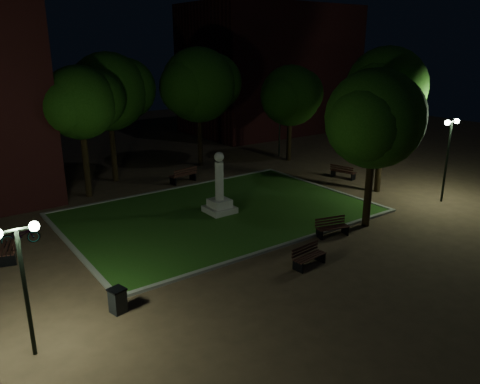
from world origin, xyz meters
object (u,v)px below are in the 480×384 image
object	(u,v)px
bench_far_side	(184,176)
bench_left_side	(11,248)
bench_right_side	(343,172)
trash_bin	(118,300)
bench_near_right	(332,227)
monument	(220,196)
bicycle	(20,236)
bench_near_left	(308,257)

from	to	relation	value
bench_far_side	bench_left_side	bearing A→B (deg)	18.15
bench_right_side	trash_bin	world-z (taller)	bench_right_side
bench_near_right	bench_right_side	distance (m)	9.90
bench_right_side	bench_near_right	bearing A→B (deg)	114.66
monument	bicycle	world-z (taller)	monument
bicycle	bench_near_left	bearing A→B (deg)	-125.17
monument	bench_far_side	bearing A→B (deg)	78.13
bench_right_side	trash_bin	size ratio (longest dim) A/B	2.04
bench_near_right	trash_bin	distance (m)	10.45
monument	bicycle	distance (m)	9.47
bench_left_side	bench_far_side	xyz separation A→B (m)	(11.16, 5.49, 0.00)
bench_right_side	trash_bin	bearing A→B (deg)	95.51
trash_bin	bench_near_left	bearing A→B (deg)	-9.17
bicycle	bench_near_right	bearing A→B (deg)	-111.60
trash_bin	bench_left_side	bearing A→B (deg)	107.07
bench_right_side	monument	bearing A→B (deg)	79.76
bench_left_side	bench_far_side	size ratio (longest dim) A/B	1.01
bench_near_left	bench_right_side	world-z (taller)	bench_right_side
monument	trash_bin	distance (m)	9.86
trash_bin	bicycle	world-z (taller)	trash_bin
bench_left_side	bench_right_side	world-z (taller)	bench_left_side
bench_left_side	bicycle	xyz separation A→B (m)	(0.61, 1.26, -0.04)
bench_right_side	trash_bin	xyz separation A→B (m)	(-18.10, -6.69, 0.01)
bench_near_right	bench_left_side	world-z (taller)	bench_left_side
bench_left_side	bench_right_side	distance (m)	20.09
monument	bench_left_side	distance (m)	9.91
bench_far_side	bench_right_side	bearing A→B (deg)	141.28
monument	bench_right_side	xyz separation A→B (m)	(10.20, 0.81, -0.53)
bench_near_right	bench_left_side	bearing A→B (deg)	168.56
bench_right_side	bench_near_left	bearing A→B (deg)	111.72
bench_right_side	bench_far_side	size ratio (longest dim) A/B	0.94
monument	bench_left_side	size ratio (longest dim) A/B	1.70
bicycle	bench_right_side	bearing A→B (deg)	-82.87
bench_left_side	bench_far_side	bearing A→B (deg)	132.93
bench_near_left	bicycle	size ratio (longest dim) A/B	0.99
monument	bench_near_right	bearing A→B (deg)	-65.03
bench_right_side	bicycle	world-z (taller)	bench_right_side
monument	bench_near_left	world-z (taller)	monument
bench_right_side	bicycle	size ratio (longest dim) A/B	1.10
bench_near_right	bench_left_side	xyz separation A→B (m)	(-12.44, 6.08, 0.06)
monument	bench_left_side	xyz separation A→B (m)	(-9.88, 0.60, -0.50)
bench_near_right	bench_right_side	bearing A→B (deg)	54.05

